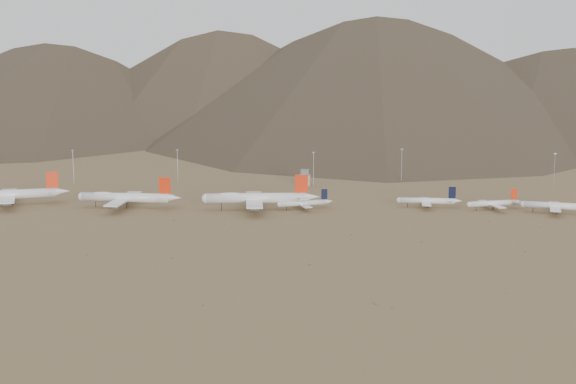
# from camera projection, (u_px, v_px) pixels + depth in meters

# --- Properties ---
(ground) EXTENTS (3000.00, 3000.00, 0.00)m
(ground) POSITION_uv_depth(u_px,v_px,m) (243.00, 217.00, 482.68)
(ground) COLOR #96784D
(ground) RESTS_ON ground
(mountain_ridge) EXTENTS (4400.00, 1000.00, 300.00)m
(mountain_ridge) POSITION_uv_depth(u_px,v_px,m) (317.00, 21.00, 1340.38)
(mountain_ridge) COLOR #4E412F
(mountain_ridge) RESTS_ON ground
(widebody_west) EXTENTS (66.48, 53.30, 20.88)m
(widebody_west) POSITION_uv_depth(u_px,v_px,m) (10.00, 194.00, 519.11)
(widebody_west) COLOR white
(widebody_west) RESTS_ON ground
(widebody_centre) EXTENTS (67.73, 51.88, 20.11)m
(widebody_centre) POSITION_uv_depth(u_px,v_px,m) (126.00, 197.00, 509.93)
(widebody_centre) COLOR white
(widebody_centre) RESTS_ON ground
(widebody_east) EXTENTS (74.39, 57.82, 22.18)m
(widebody_east) POSITION_uv_depth(u_px,v_px,m) (257.00, 198.00, 503.80)
(widebody_east) COLOR white
(widebody_east) RESTS_ON ground
(narrowbody_a) EXTENTS (35.29, 26.49, 12.29)m
(narrowbody_a) POSITION_uv_depth(u_px,v_px,m) (304.00, 203.00, 506.56)
(narrowbody_a) COLOR white
(narrowbody_a) RESTS_ON ground
(narrowbody_b) EXTENTS (41.60, 29.75, 13.72)m
(narrowbody_b) POSITION_uv_depth(u_px,v_px,m) (428.00, 201.00, 511.80)
(narrowbody_b) COLOR white
(narrowbody_b) RESTS_ON ground
(narrowbody_c) EXTENTS (37.19, 27.76, 12.79)m
(narrowbody_c) POSITION_uv_depth(u_px,v_px,m) (494.00, 203.00, 505.15)
(narrowbody_c) COLOR white
(narrowbody_c) RESTS_ON ground
(narrowbody_d) EXTENTS (45.74, 33.50, 15.26)m
(narrowbody_d) POSITION_uv_depth(u_px,v_px,m) (558.00, 206.00, 492.24)
(narrowbody_d) COLOR white
(narrowbody_d) RESTS_ON ground
(control_tower) EXTENTS (8.00, 8.00, 12.00)m
(control_tower) POSITION_uv_depth(u_px,v_px,m) (305.00, 178.00, 597.10)
(control_tower) COLOR tan
(control_tower) RESTS_ON ground
(mast_far_west) EXTENTS (2.00, 0.60, 25.70)m
(mast_far_west) POSITION_uv_depth(u_px,v_px,m) (73.00, 165.00, 604.08)
(mast_far_west) COLOR gray
(mast_far_west) RESTS_ON ground
(mast_west) EXTENTS (2.00, 0.60, 25.70)m
(mast_west) POSITION_uv_depth(u_px,v_px,m) (178.00, 164.00, 607.33)
(mast_west) COLOR gray
(mast_west) RESTS_ON ground
(mast_centre) EXTENTS (2.00, 0.60, 25.70)m
(mast_centre) POSITION_uv_depth(u_px,v_px,m) (314.00, 167.00, 591.50)
(mast_centre) COLOR gray
(mast_centre) RESTS_ON ground
(mast_east) EXTENTS (2.00, 0.60, 25.70)m
(mast_east) POSITION_uv_depth(u_px,v_px,m) (402.00, 164.00, 611.13)
(mast_east) COLOR gray
(mast_east) RESTS_ON ground
(mast_far_east) EXTENTS (2.00, 0.60, 25.70)m
(mast_far_east) POSITION_uv_depth(u_px,v_px,m) (554.00, 169.00, 584.50)
(mast_far_east) COLOR gray
(mast_far_east) RESTS_ON ground
(desert_scrub) EXTENTS (421.61, 174.99, 0.84)m
(desert_scrub) POSITION_uv_depth(u_px,v_px,m) (192.00, 253.00, 395.98)
(desert_scrub) COLOR olive
(desert_scrub) RESTS_ON ground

